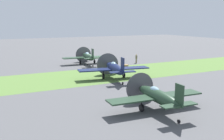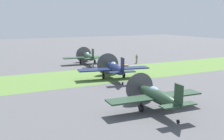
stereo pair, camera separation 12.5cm
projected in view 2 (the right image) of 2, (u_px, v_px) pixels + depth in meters
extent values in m
plane|color=#515154|center=(94.00, 64.00, 49.42)|extent=(160.00, 160.00, 0.00)
cube|color=#567A38|center=(119.00, 73.00, 40.59)|extent=(120.00, 11.00, 0.01)
ellipsoid|color=#233D28|center=(88.00, 57.00, 48.72)|extent=(1.84, 6.68, 1.20)
cube|color=#233D28|center=(88.00, 57.00, 49.10)|extent=(9.43, 2.55, 0.14)
cube|color=#233D28|center=(93.00, 54.00, 45.80)|extent=(0.20, 1.07, 1.84)
cube|color=#233D28|center=(93.00, 58.00, 45.94)|extent=(3.17, 1.17, 0.10)
cone|color=#B7B24C|center=(83.00, 54.00, 51.97)|extent=(0.68, 0.74, 0.62)
cylinder|color=#4C4C51|center=(84.00, 55.00, 51.79)|extent=(3.09, 0.34, 3.10)
ellipsoid|color=#8CB2C6|center=(87.00, 54.00, 49.18)|extent=(0.81, 1.42, 0.68)
cylinder|color=black|center=(80.00, 62.00, 48.87)|extent=(0.28, 0.68, 0.66)
cylinder|color=black|center=(80.00, 60.00, 48.78)|extent=(0.12, 0.12, 0.93)
cylinder|color=black|center=(95.00, 62.00, 49.86)|extent=(0.28, 0.68, 0.66)
cylinder|color=black|center=(95.00, 59.00, 49.77)|extent=(0.12, 0.12, 0.93)
cylinder|color=black|center=(93.00, 66.00, 46.10)|extent=(0.15, 0.32, 0.31)
ellipsoid|color=#141E47|center=(115.00, 68.00, 36.13)|extent=(2.50, 7.26, 1.30)
cube|color=#141E47|center=(114.00, 69.00, 36.55)|extent=(10.24, 3.48, 0.15)
cube|color=#141E47|center=(122.00, 65.00, 32.89)|extent=(0.30, 1.16, 2.00)
cube|color=#141E47|center=(122.00, 72.00, 33.05)|extent=(3.47, 1.51, 0.11)
cone|color=#B7B24C|center=(107.00, 64.00, 39.74)|extent=(0.79, 0.84, 0.67)
cylinder|color=#4C4C51|center=(108.00, 64.00, 39.54)|extent=(3.32, 0.62, 3.36)
ellipsoid|color=#8CB2C6|center=(113.00, 64.00, 36.64)|extent=(0.98, 1.57, 0.74)
cylinder|color=black|center=(103.00, 76.00, 36.41)|extent=(0.35, 0.74, 0.71)
cylinder|color=black|center=(103.00, 73.00, 36.32)|extent=(0.13, 0.13, 1.01)
cylinder|color=black|center=(124.00, 75.00, 37.27)|extent=(0.35, 0.74, 0.71)
cylinder|color=black|center=(124.00, 72.00, 37.18)|extent=(0.13, 0.13, 1.01)
cylinder|color=black|center=(123.00, 83.00, 33.22)|extent=(0.18, 0.35, 0.34)
ellipsoid|color=#233D28|center=(158.00, 96.00, 23.19)|extent=(1.62, 6.59, 1.19)
cube|color=#233D28|center=(155.00, 97.00, 23.56)|extent=(9.30, 2.24, 0.13)
cube|color=#233D28|center=(179.00, 96.00, 20.33)|extent=(0.17, 1.06, 1.82)
cube|color=#233D28|center=(178.00, 105.00, 20.47)|extent=(3.12, 1.07, 0.10)
cone|color=#B7B24C|center=(139.00, 87.00, 26.36)|extent=(0.66, 0.71, 0.61)
cylinder|color=#4C4C51|center=(140.00, 88.00, 26.19)|extent=(3.07, 0.24, 3.07)
ellipsoid|color=#8CB2C6|center=(154.00, 90.00, 23.63)|extent=(0.76, 1.39, 0.67)
cylinder|color=black|center=(141.00, 108.00, 23.29)|extent=(0.25, 0.67, 0.65)
cylinder|color=black|center=(141.00, 103.00, 23.21)|extent=(0.12, 0.12, 0.92)
cylinder|color=black|center=(167.00, 104.00, 24.35)|extent=(0.25, 0.67, 0.65)
cylinder|color=black|center=(167.00, 100.00, 24.26)|extent=(0.12, 0.12, 0.92)
cylinder|color=black|center=(178.00, 121.00, 20.64)|extent=(0.14, 0.31, 0.31)
cylinder|color=#847A5B|center=(137.00, 61.00, 50.17)|extent=(0.30, 0.30, 0.88)
cylinder|color=#847A5B|center=(137.00, 57.00, 50.03)|extent=(0.38, 0.38, 0.62)
sphere|color=tan|center=(137.00, 55.00, 49.95)|extent=(0.23, 0.23, 0.23)
cylinder|color=#847A5B|center=(136.00, 57.00, 50.26)|extent=(0.11, 0.11, 0.59)
cylinder|color=#847A5B|center=(137.00, 57.00, 49.81)|extent=(0.11, 0.11, 0.59)
cube|color=olive|center=(126.00, 66.00, 44.54)|extent=(1.26, 1.26, 0.64)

